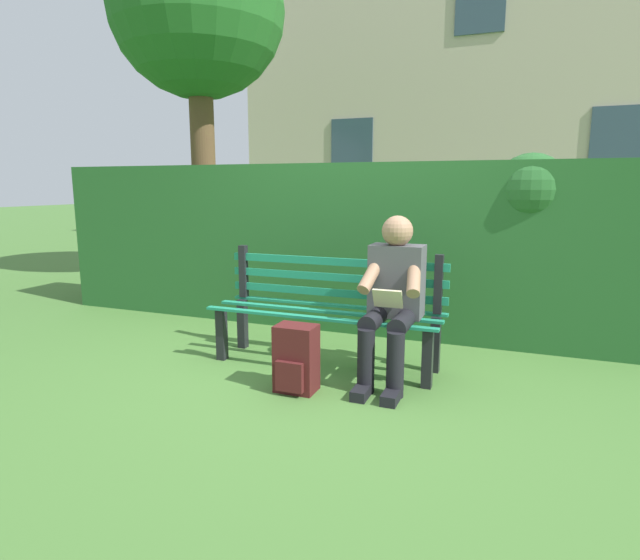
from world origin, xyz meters
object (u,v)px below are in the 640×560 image
object	(u,v)px
person_seated	(393,295)
backpack	(296,359)
tree	(194,17)
park_bench	(328,307)

from	to	relation	value
person_seated	backpack	bearing A→B (deg)	39.04
person_seated	tree	bearing A→B (deg)	-40.10
park_bench	tree	bearing A→B (deg)	-43.02
person_seated	backpack	size ratio (longest dim) A/B	2.55
park_bench	backpack	bearing A→B (deg)	90.04
park_bench	backpack	xyz separation A→B (m)	(-0.00, 0.63, -0.22)
person_seated	tree	xyz separation A→B (m)	(3.59, -3.03, 3.05)
park_bench	person_seated	distance (m)	0.60
park_bench	backpack	distance (m)	0.66
tree	backpack	xyz separation A→B (m)	(-3.05, 3.47, -3.44)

